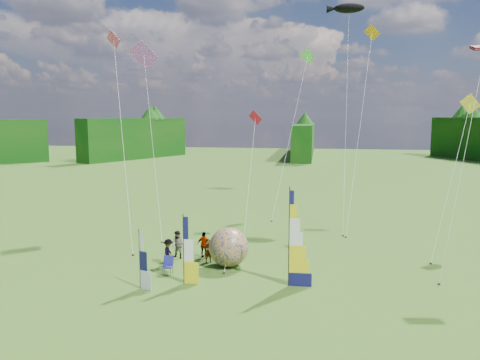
% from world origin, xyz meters
% --- Properties ---
extents(ground, '(220.00, 220.00, 0.00)m').
position_xyz_m(ground, '(0.00, 0.00, 0.00)').
color(ground, '#497A22').
rests_on(ground, ground).
extents(treeline_ring, '(210.00, 210.00, 8.00)m').
position_xyz_m(treeline_ring, '(0.00, 0.00, 4.00)').
color(treeline_ring, '#1E450F').
rests_on(treeline_ring, ground).
extents(feather_banner_main, '(1.40, 0.17, 5.19)m').
position_xyz_m(feather_banner_main, '(1.84, 2.75, 2.59)').
color(feather_banner_main, '#13134A').
rests_on(feather_banner_main, ground).
extents(side_banner_left, '(1.03, 0.12, 3.71)m').
position_xyz_m(side_banner_left, '(-3.78, 2.17, 1.86)').
color(side_banner_left, yellow).
rests_on(side_banner_left, ground).
extents(side_banner_far, '(0.90, 0.42, 3.10)m').
position_xyz_m(side_banner_far, '(-5.81, 1.02, 1.55)').
color(side_banner_far, white).
rests_on(side_banner_far, ground).
extents(bol_inflatable, '(2.81, 2.81, 2.38)m').
position_xyz_m(bol_inflatable, '(-1.94, 5.47, 1.19)').
color(bol_inflatable, navy).
rests_on(bol_inflatable, ground).
extents(spectator_a, '(0.65, 0.58, 1.49)m').
position_xyz_m(spectator_a, '(-3.32, 6.00, 0.75)').
color(spectator_a, '#66594C').
rests_on(spectator_a, ground).
extents(spectator_b, '(0.95, 0.64, 1.79)m').
position_xyz_m(spectator_b, '(-5.43, 6.48, 0.90)').
color(spectator_b, '#66594C').
rests_on(spectator_b, ground).
extents(spectator_c, '(0.48, 1.07, 1.61)m').
position_xyz_m(spectator_c, '(-5.62, 5.11, 0.81)').
color(spectator_c, '#66594C').
rests_on(spectator_c, ground).
extents(spectator_d, '(1.04, 0.56, 1.68)m').
position_xyz_m(spectator_d, '(-3.82, 6.91, 0.84)').
color(spectator_d, '#66594C').
rests_on(spectator_d, ground).
extents(camp_chair, '(0.65, 0.65, 1.05)m').
position_xyz_m(camp_chair, '(-5.13, 3.45, 0.53)').
color(camp_chair, navy).
rests_on(camp_chair, ground).
extents(kite_whale, '(6.82, 15.47, 20.77)m').
position_xyz_m(kite_whale, '(5.53, 19.79, 10.38)').
color(kite_whale, black).
rests_on(kite_whale, ground).
extents(kite_rainbow_delta, '(9.13, 11.81, 16.07)m').
position_xyz_m(kite_rainbow_delta, '(-9.46, 13.27, 8.04)').
color(kite_rainbow_delta, '#F94630').
rests_on(kite_rainbow_delta, ground).
extents(kite_parafoil, '(6.41, 8.00, 14.60)m').
position_xyz_m(kite_parafoil, '(11.34, 6.57, 7.30)').
color(kite_parafoil, '#DB2546').
rests_on(kite_parafoil, ground).
extents(small_kite_red, '(5.85, 9.89, 10.01)m').
position_xyz_m(small_kite_red, '(-2.14, 15.71, 5.01)').
color(small_kite_red, '#F51C3C').
rests_on(small_kite_red, ground).
extents(small_kite_orange, '(5.99, 11.92, 17.51)m').
position_xyz_m(small_kite_orange, '(6.57, 18.01, 8.76)').
color(small_kite_orange, '#FF9C10').
rests_on(small_kite_orange, ground).
extents(small_kite_yellow, '(7.24, 9.85, 11.13)m').
position_xyz_m(small_kite_yellow, '(12.04, 11.23, 5.56)').
color(small_kite_yellow, yellow).
rests_on(small_kite_yellow, ground).
extents(small_kite_pink, '(8.89, 10.27, 15.93)m').
position_xyz_m(small_kite_pink, '(-10.33, 9.69, 7.96)').
color(small_kite_pink, '#F75076').
rests_on(small_kite_pink, ground).
extents(small_kite_green, '(6.59, 12.08, 16.22)m').
position_xyz_m(small_kite_green, '(0.71, 22.43, 8.11)').
color(small_kite_green, '#4FC843').
rests_on(small_kite_green, ground).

